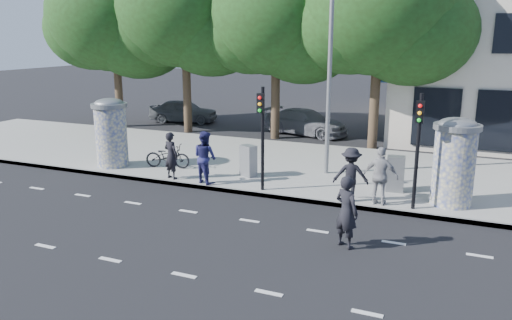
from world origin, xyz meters
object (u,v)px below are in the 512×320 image
at_px(street_lamp, 330,45).
at_px(ped_b, 171,155).
at_px(ad_column_left, 111,131).
at_px(ped_d, 351,174).
at_px(traffic_pole_near, 262,128).
at_px(ped_c, 205,157).
at_px(ped_e, 381,176).
at_px(cabinet_left, 248,161).
at_px(car_left, 184,111).
at_px(car_right, 306,122).
at_px(bicycle, 168,156).
at_px(man_road, 346,212).
at_px(ad_column_right, 454,160).
at_px(traffic_pole_far, 418,140).
at_px(cabinet_right, 395,174).

height_order(street_lamp, ped_b, street_lamp).
height_order(ad_column_left, ped_d, ad_column_left).
bearing_deg(traffic_pole_near, ped_c, 178.47).
bearing_deg(ped_e, cabinet_left, -10.04).
height_order(street_lamp, ped_e, street_lamp).
distance_m(car_left, car_right, 8.04).
xyz_separation_m(bicycle, car_left, (-5.32, 10.10, 0.08)).
bearing_deg(car_left, ad_column_left, -175.10).
xyz_separation_m(ad_column_left, ped_d, (9.51, -0.64, -0.55)).
height_order(ad_column_left, ped_c, ad_column_left).
relative_size(traffic_pole_near, man_road, 1.85).
bearing_deg(ped_e, car_left, -34.54).
bearing_deg(ped_c, car_right, -69.64).
bearing_deg(ped_e, man_road, 89.64).
height_order(traffic_pole_near, car_left, traffic_pole_near).
bearing_deg(car_right, bicycle, 177.49).
relative_size(ad_column_right, bicycle, 1.51).
relative_size(traffic_pole_far, cabinet_left, 2.99).
xyz_separation_m(ad_column_right, ped_e, (-1.99, -0.85, -0.50)).
relative_size(ped_b, ped_c, 0.93).
distance_m(traffic_pole_near, ped_e, 4.00).
xyz_separation_m(cabinet_left, car_left, (-8.66, 9.96, -0.03)).
relative_size(traffic_pole_near, cabinet_left, 2.99).
height_order(ped_c, cabinet_left, ped_c).
relative_size(street_lamp, ped_b, 4.75).
bearing_deg(car_left, ped_e, -141.40).
bearing_deg(bicycle, cabinet_right, -100.06).
relative_size(street_lamp, ped_d, 4.77).
height_order(ped_b, car_right, ped_b).
bearing_deg(ped_b, ad_column_left, 3.80).
bearing_deg(street_lamp, ad_column_right, -23.73).
bearing_deg(ped_b, ped_d, -164.26).
bearing_deg(ad_column_right, cabinet_right, 158.44).
relative_size(traffic_pole_far, bicycle, 1.94).
relative_size(ped_b, ped_e, 0.95).
bearing_deg(cabinet_left, ped_c, -103.42).
xyz_separation_m(ped_d, cabinet_right, (1.14, 1.53, -0.25)).
distance_m(ped_d, car_left, 16.98).
bearing_deg(man_road, cabinet_left, -15.23).
bearing_deg(traffic_pole_far, car_left, 142.03).
distance_m(ad_column_right, ped_d, 3.05).
bearing_deg(traffic_pole_far, bicycle, 172.20).
height_order(ad_column_left, traffic_pole_far, traffic_pole_far).
bearing_deg(cabinet_left, car_left, 155.21).
xyz_separation_m(ped_b, ped_e, (7.31, -0.00, 0.05)).
xyz_separation_m(ped_e, bicycle, (-8.25, 1.21, -0.43)).
bearing_deg(ad_column_right, car_left, 146.10).
distance_m(traffic_pole_far, car_left, 18.53).
bearing_deg(man_road, traffic_pole_far, -83.66).
relative_size(traffic_pole_far, cabinet_right, 2.89).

